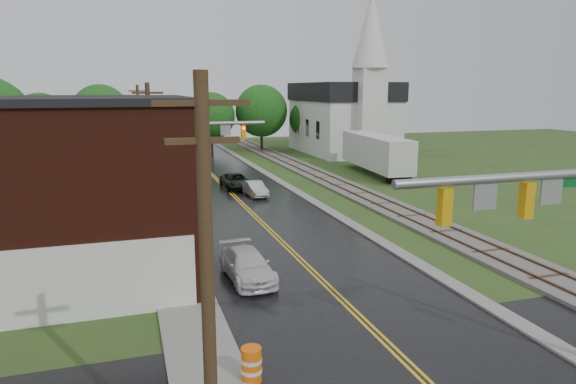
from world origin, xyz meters
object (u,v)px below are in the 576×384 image
construction_barrel (251,365)px  suv_dark (236,181)px  traffic_signal_far (195,141)px  semi_trailer (376,152)px  traffic_signal_near (546,216)px  utility_pole_b (151,155)px  church (346,110)px  sedan_silver (255,189)px  brick_building (27,192)px  pickup_white (247,265)px  utility_pole_c (140,128)px  tree_left_e (118,127)px  utility_pole_a (208,290)px  tree_left_c (59,136)px

construction_barrel → suv_dark: bearing=79.0°
traffic_signal_far → semi_trailer: size_ratio=0.56×
traffic_signal_near → utility_pole_b: 22.49m
suv_dark → semi_trailer: size_ratio=0.36×
church → sedan_silver: 30.24m
traffic_signal_far → suv_dark: (4.27, 6.86, -4.32)m
traffic_signal_near → construction_barrel: traffic_signal_near is taller
brick_building → pickup_white: bearing=-16.2°
utility_pole_c → suv_dark: utility_pole_c is taller
tree_left_e → traffic_signal_far: bearing=-74.1°
utility_pole_a → tree_left_c: utility_pole_a is taller
tree_left_e → utility_pole_b: bearing=-85.1°
traffic_signal_far → tree_left_c: size_ratio=0.96×
traffic_signal_far → utility_pole_a: 27.20m
brick_building → traffic_signal_far: (9.01, 12.00, 0.82)m
church → construction_barrel: church is taller
church → utility_pole_b: (-26.80, -31.74, -1.11)m
church → traffic_signal_near: (-16.53, -51.74, -0.87)m
tree_left_e → construction_barrel: bearing=-84.8°
brick_building → traffic_signal_near: brick_building is taller
suv_dark → semi_trailer: (15.09, 2.93, 1.71)m
construction_barrel → pickup_white: bearing=77.8°
utility_pole_b → semi_trailer: (22.69, 14.79, -2.35)m
traffic_signal_far → semi_trailer: bearing=26.8°
traffic_signal_far → sedan_silver: 7.47m
traffic_signal_far → tree_left_e: (-5.38, 18.90, -0.16)m
utility_pole_c → tree_left_e: bearing=137.2°
traffic_signal_near → church: bearing=72.3°
utility_pole_a → tree_left_e: 45.94m
brick_building → tree_left_c: 24.94m
brick_building → semi_trailer: 35.82m
church → tree_left_e: (-28.85, -7.84, -1.02)m
tree_left_c → tree_left_e: bearing=50.2°
utility_pole_c → pickup_white: 32.16m
utility_pole_b → sedan_silver: bearing=44.6°
brick_building → tree_left_c: bearing=93.1°
traffic_signal_near → utility_pole_a: (-10.27, -2.00, -0.25)m
utility_pole_c → tree_left_c: 8.16m
tree_left_e → semi_trailer: 26.47m
utility_pole_c → construction_barrel: bearing=-87.4°
brick_building → utility_pole_a: 16.05m
church → utility_pole_a: 60.06m
brick_building → utility_pole_a: bearing=-69.3°
tree_left_e → utility_pole_c: bearing=-42.8°
sedan_silver → pickup_white: (-4.82, -18.00, 0.06)m
church → utility_pole_c: 28.54m
utility_pole_b → utility_pole_a: bearing=-90.0°
sedan_silver → brick_building: bearing=-137.9°
suv_dark → semi_trailer: 15.47m
brick_building → sedan_silver: brick_building is taller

